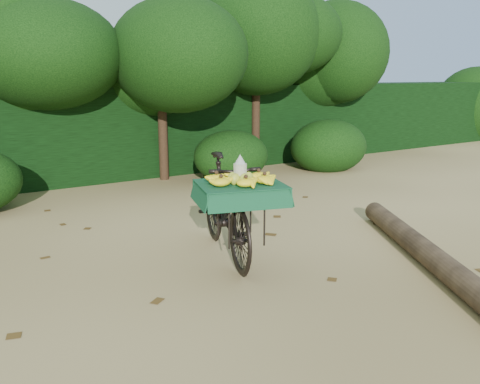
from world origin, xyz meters
TOP-DOWN VIEW (x-y plane):
  - ground at (0.00, 0.00)m, footprint 80.00×80.00m
  - vendor_bicycle at (-0.74, 0.76)m, footprint 1.20×2.03m
  - fallen_log at (0.97, -0.65)m, footprint 1.94×3.27m
  - hedge_backdrop at (0.00, 6.30)m, footprint 26.00×1.80m
  - tree_row at (-0.65, 5.50)m, footprint 14.50×2.00m
  - bush_clumps at (0.50, 4.30)m, footprint 8.80×1.70m
  - leaf_litter at (0.00, 0.65)m, footprint 7.00×7.30m

SIDE VIEW (x-z plane):
  - ground at x=0.00m, z-range 0.00..0.00m
  - leaf_litter at x=0.00m, z-range 0.00..0.01m
  - fallen_log at x=0.97m, z-range 0.00..0.26m
  - bush_clumps at x=0.50m, z-range 0.00..0.90m
  - vendor_bicycle at x=-0.74m, z-range 0.01..1.19m
  - hedge_backdrop at x=0.00m, z-range 0.00..1.80m
  - tree_row at x=-0.65m, z-range 0.00..4.00m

